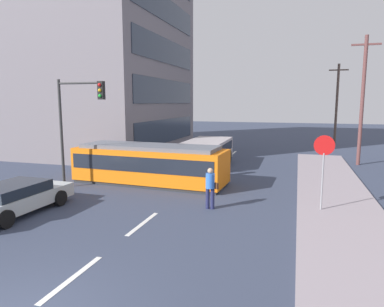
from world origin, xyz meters
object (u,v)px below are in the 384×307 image
Objects in this scene: traffic_light_mast at (77,114)px; stop_sign at (324,157)px; city_bus at (208,151)px; streetcar_tram at (150,163)px; utility_pole_mid at (362,99)px; utility_pole_far at (337,103)px; parked_sedan_mid at (14,198)px; parked_sedan_far at (132,157)px; pedestrian_crossing at (210,186)px.

stop_sign is at bearing -2.68° from traffic_light_mast.
stop_sign reaches higher than city_bus.
traffic_light_mast is at bearing -143.07° from streetcar_tram.
utility_pole_mid is at bearing 19.08° from city_bus.
utility_pole_mid is (14.24, 11.29, 0.77)m from traffic_light_mast.
utility_pole_mid is (9.77, 3.38, 3.47)m from city_bus.
utility_pole_far is (10.96, 20.81, 3.11)m from streetcar_tram.
stop_sign is 12.42m from utility_pole_mid.
city_bus is (1.65, 5.79, -0.06)m from streetcar_tram.
parked_sedan_mid is at bearing -117.15° from utility_pole_far.
utility_pole_far reaches higher than streetcar_tram.
stop_sign reaches higher than parked_sedan_far.
traffic_light_mast is (0.07, 4.08, 3.08)m from parked_sedan_mid.
pedestrian_crossing is 0.31× the size of traffic_light_mast.
city_bus is 1.20× the size of parked_sedan_far.
stop_sign is at bearing -104.52° from utility_pole_mid.
city_bus is at bearing 74.12° from streetcar_tram.
stop_sign is 0.54× the size of traffic_light_mast.
utility_pole_far is (14.05, 16.85, 3.54)m from parked_sedan_far.
streetcar_tram is at bearing -52.02° from parked_sedan_far.
utility_pole_far is at bearing 50.17° from parked_sedan_far.
utility_pole_far is at bearing 62.23° from streetcar_tram.
pedestrian_crossing is at bearing -169.89° from stop_sign.
utility_pole_mid is at bearing 38.77° from streetcar_tram.
streetcar_tram is 1.53× the size of traffic_light_mast.
streetcar_tram is 6.86m from parked_sedan_mid.
streetcar_tram is 1.94× the size of parked_sedan_far.
utility_pole_mid is at bearing 75.48° from stop_sign.
traffic_light_mast is (0.27, -6.09, 3.08)m from parked_sedan_far.
streetcar_tram reaches higher than city_bus.
city_bus reaches higher than pedestrian_crossing.
parked_sedan_mid is at bearing -91.00° from traffic_light_mast.
utility_pole_far is at bearing 62.85° from parked_sedan_mid.
stop_sign is (8.36, -2.65, 1.13)m from streetcar_tram.
traffic_light_mast is 26.76m from utility_pole_far.
pedestrian_crossing is at bearing -10.40° from traffic_light_mast.
stop_sign is (11.25, 3.56, 1.57)m from parked_sedan_mid.
traffic_light_mast is 18.19m from utility_pole_mid.
utility_pole_far is (13.86, 27.01, 3.54)m from parked_sedan_mid.
parked_sedan_far is 1.47× the size of stop_sign.
streetcar_tram is at bearing 64.97° from parked_sedan_mid.
utility_pole_mid is (14.51, 5.21, 3.85)m from parked_sedan_far.
streetcar_tram is 2.84× the size of stop_sign.
traffic_light_mast is 0.67× the size of utility_pole_far.
pedestrian_crossing is 14.95m from utility_pole_mid.
city_bus reaches higher than parked_sedan_mid.
streetcar_tram is at bearing -117.77° from utility_pole_far.
pedestrian_crossing is 25.36m from utility_pole_far.
pedestrian_crossing is 0.19× the size of utility_pole_mid.
pedestrian_crossing is 4.47m from stop_sign.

